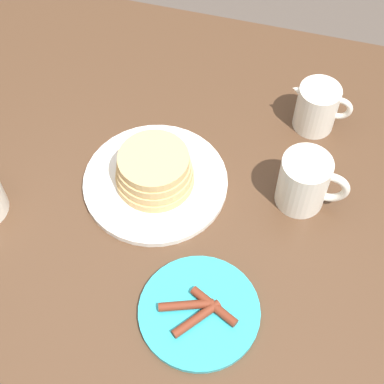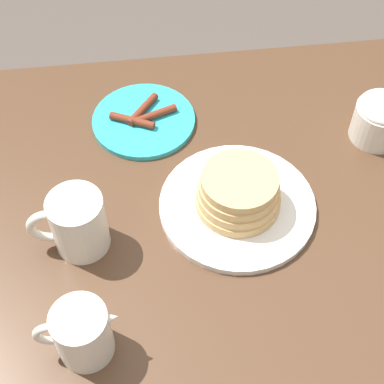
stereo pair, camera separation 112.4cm
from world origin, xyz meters
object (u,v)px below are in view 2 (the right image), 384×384
object	(u,v)px
coffee_mug	(76,224)
creamer_pitcher	(83,333)
pancake_plate	(238,197)
sugar_bowl	(380,118)
side_plate_bacon	(144,120)

from	to	relation	value
coffee_mug	creamer_pitcher	bearing A→B (deg)	92.27
creamer_pitcher	pancake_plate	bearing A→B (deg)	-139.35
pancake_plate	sugar_bowl	world-z (taller)	sugar_bowl
pancake_plate	creamer_pitcher	bearing A→B (deg)	40.65
side_plate_bacon	coffee_mug	size ratio (longest dim) A/B	1.57
creamer_pitcher	sugar_bowl	xyz separation A→B (m)	(-0.52, -0.34, -0.00)
creamer_pitcher	sugar_bowl	world-z (taller)	creamer_pitcher
coffee_mug	creamer_pitcher	size ratio (longest dim) A/B	1.01
side_plate_bacon	coffee_mug	xyz separation A→B (m)	(0.12, 0.25, 0.05)
pancake_plate	sugar_bowl	distance (m)	0.31
pancake_plate	sugar_bowl	bearing A→B (deg)	-154.79
coffee_mug	sugar_bowl	size ratio (longest dim) A/B	1.23
creamer_pitcher	sugar_bowl	bearing A→B (deg)	-146.79
pancake_plate	creamer_pitcher	xyz separation A→B (m)	(0.25, 0.21, 0.02)
coffee_mug	sugar_bowl	xyz separation A→B (m)	(-0.53, -0.17, -0.01)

